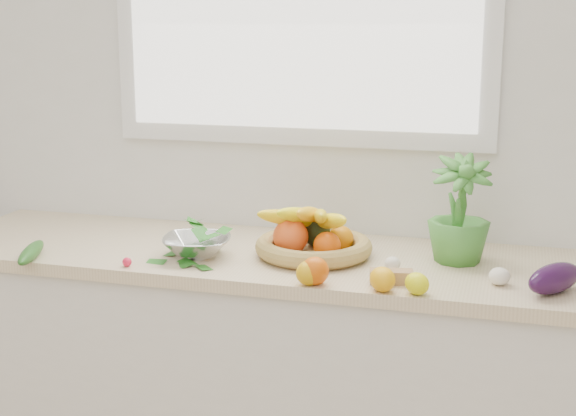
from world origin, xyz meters
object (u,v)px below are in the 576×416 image
(potted_herb, at_px, (459,210))
(colander_with_spinach, at_px, (197,240))
(cucumber, at_px, (31,252))
(fruit_basket, at_px, (313,240))
(apple, at_px, (288,240))
(eggplant, at_px, (555,278))

(potted_herb, distance_m, colander_with_spinach, 0.80)
(cucumber, height_order, fruit_basket, fruit_basket)
(apple, bearing_deg, fruit_basket, -7.34)
(apple, height_order, eggplant, apple)
(cucumber, distance_m, fruit_basket, 0.86)
(apple, xyz_separation_m, colander_with_spinach, (-0.25, -0.12, 0.01))
(colander_with_spinach, bearing_deg, eggplant, -2.55)
(apple, bearing_deg, cucumber, -159.01)
(apple, height_order, cucumber, apple)
(apple, relative_size, eggplant, 0.43)
(cucumber, bearing_deg, potted_herb, 15.10)
(eggplant, relative_size, colander_with_spinach, 0.80)
(eggplant, relative_size, cucumber, 0.85)
(cucumber, xyz_separation_m, fruit_basket, (0.81, 0.27, 0.03))
(fruit_basket, distance_m, colander_with_spinach, 0.35)
(apple, xyz_separation_m, cucumber, (-0.73, -0.28, -0.02))
(cucumber, bearing_deg, fruit_basket, 18.35)
(apple, distance_m, potted_herb, 0.53)
(apple, bearing_deg, colander_with_spinach, -154.53)
(cucumber, xyz_separation_m, potted_herb, (1.25, 0.34, 0.14))
(apple, relative_size, cucumber, 0.37)
(potted_herb, xyz_separation_m, fruit_basket, (-0.43, -0.07, -0.11))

